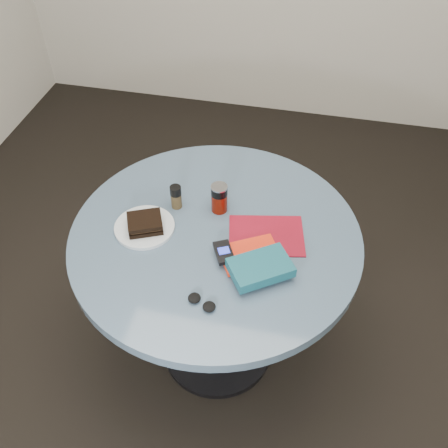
% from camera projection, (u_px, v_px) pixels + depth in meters
% --- Properties ---
extents(ground, '(4.00, 4.00, 0.00)m').
position_uv_depth(ground, '(217.00, 348.00, 2.24)').
color(ground, black).
rests_on(ground, ground).
extents(table, '(1.00, 1.00, 0.75)m').
position_uv_depth(table, '(216.00, 264.00, 1.82)').
color(table, black).
rests_on(table, ground).
extents(plate, '(0.24, 0.24, 0.01)m').
position_uv_depth(plate, '(145.00, 227.00, 1.71)').
color(plate, silver).
rests_on(plate, table).
extents(sandwich, '(0.14, 0.14, 0.04)m').
position_uv_depth(sandwich, '(145.00, 223.00, 1.69)').
color(sandwich, black).
rests_on(sandwich, plate).
extents(soda_can, '(0.07, 0.07, 0.11)m').
position_uv_depth(soda_can, '(219.00, 198.00, 1.75)').
color(soda_can, '#5F1004').
rests_on(soda_can, table).
extents(pepper_grinder, '(0.05, 0.05, 0.09)m').
position_uv_depth(pepper_grinder, '(176.00, 197.00, 1.76)').
color(pepper_grinder, '#41331B').
rests_on(pepper_grinder, table).
extents(magazine, '(0.28, 0.24, 0.00)m').
position_uv_depth(magazine, '(266.00, 236.00, 1.69)').
color(magazine, maroon).
rests_on(magazine, table).
extents(red_book, '(0.23, 0.20, 0.02)m').
position_uv_depth(red_book, '(250.00, 255.00, 1.62)').
color(red_book, red).
rests_on(red_book, magazine).
extents(novel, '(0.22, 0.21, 0.04)m').
position_uv_depth(novel, '(260.00, 268.00, 1.55)').
color(novel, '#124856').
rests_on(novel, red_book).
extents(mp3_player, '(0.09, 0.11, 0.02)m').
position_uv_depth(mp3_player, '(224.00, 252.00, 1.61)').
color(mp3_player, black).
rests_on(mp3_player, red_book).
extents(headphones, '(0.10, 0.07, 0.02)m').
position_uv_depth(headphones, '(202.00, 302.00, 1.49)').
color(headphones, black).
rests_on(headphones, table).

